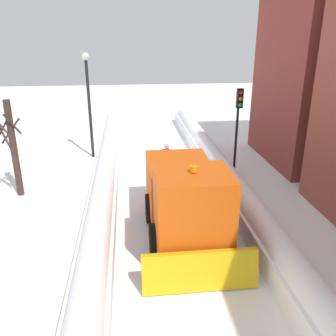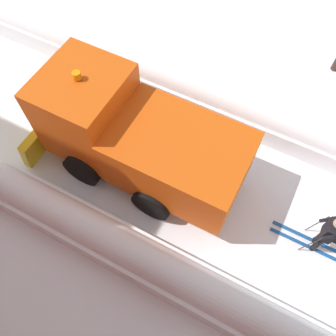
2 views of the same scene
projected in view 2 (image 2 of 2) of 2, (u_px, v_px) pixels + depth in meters
ground_plane at (119, 148)px, 10.68m from camera, size 80.00×80.00×0.00m
snowbank_left at (62, 214)px, 9.04m from camera, size 1.10×36.00×1.18m
snowbank_right at (161, 78)px, 11.40m from camera, size 1.10×36.00×1.13m
plow_truck at (134, 136)px, 9.11m from camera, size 3.20×5.98×3.12m
skier at (328, 233)px, 8.33m from camera, size 0.62×1.80×1.81m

